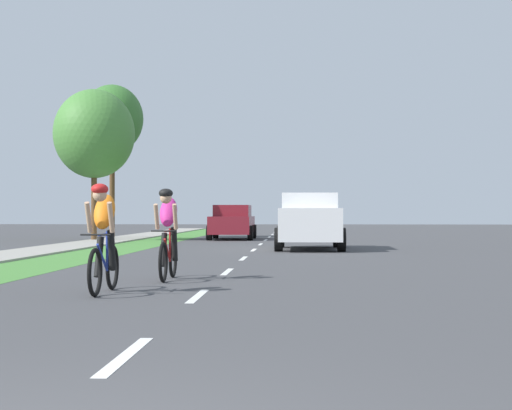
{
  "coord_description": "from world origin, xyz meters",
  "views": [
    {
      "loc": [
        1.4,
        -3.44,
        1.16
      ],
      "look_at": [
        0.28,
        17.8,
        1.38
      ],
      "focal_mm": 56.21,
      "sensor_mm": 36.0,
      "label": 1
    }
  ],
  "objects_px": {
    "cyclist_lead": "(104,237)",
    "street_tree_far": "(112,119)",
    "suv_white": "(309,220)",
    "cyclist_trailing": "(168,233)",
    "street_tree_near": "(94,134)",
    "sedan_maroon": "(232,222)"
  },
  "relations": [
    {
      "from": "cyclist_lead",
      "to": "suv_white",
      "type": "xyz_separation_m",
      "value": [
        3.17,
        14.32,
        0.14
      ]
    },
    {
      "from": "suv_white",
      "to": "sedan_maroon",
      "type": "height_order",
      "value": "suv_white"
    },
    {
      "from": "street_tree_near",
      "to": "cyclist_trailing",
      "type": "bearing_deg",
      "value": -72.03
    },
    {
      "from": "cyclist_lead",
      "to": "street_tree_near",
      "type": "height_order",
      "value": "street_tree_near"
    },
    {
      "from": "sedan_maroon",
      "to": "street_tree_near",
      "type": "xyz_separation_m",
      "value": [
        -5.68,
        -2.1,
        3.73
      ]
    },
    {
      "from": "street_tree_near",
      "to": "street_tree_far",
      "type": "bearing_deg",
      "value": 88.85
    },
    {
      "from": "street_tree_near",
      "to": "suv_white",
      "type": "bearing_deg",
      "value": -40.15
    },
    {
      "from": "sedan_maroon",
      "to": "street_tree_far",
      "type": "relative_size",
      "value": 0.61
    },
    {
      "from": "suv_white",
      "to": "street_tree_near",
      "type": "relative_size",
      "value": 0.74
    },
    {
      "from": "suv_white",
      "to": "street_tree_near",
      "type": "height_order",
      "value": "street_tree_near"
    },
    {
      "from": "cyclist_lead",
      "to": "street_tree_far",
      "type": "relative_size",
      "value": 0.24
    },
    {
      "from": "sedan_maroon",
      "to": "street_tree_far",
      "type": "bearing_deg",
      "value": 170.6
    },
    {
      "from": "suv_white",
      "to": "cyclist_trailing",
      "type": "bearing_deg",
      "value": -102.31
    },
    {
      "from": "cyclist_lead",
      "to": "suv_white",
      "type": "distance_m",
      "value": 14.67
    },
    {
      "from": "suv_white",
      "to": "street_tree_near",
      "type": "xyz_separation_m",
      "value": [
        -8.95,
        7.55,
        3.55
      ]
    },
    {
      "from": "street_tree_far",
      "to": "cyclist_trailing",
      "type": "bearing_deg",
      "value": -74.45
    },
    {
      "from": "cyclist_lead",
      "to": "suv_white",
      "type": "height_order",
      "value": "suv_white"
    },
    {
      "from": "sedan_maroon",
      "to": "street_tree_near",
      "type": "bearing_deg",
      "value": -159.74
    },
    {
      "from": "cyclist_trailing",
      "to": "street_tree_near",
      "type": "xyz_separation_m",
      "value": [
        -6.33,
        19.52,
        3.69
      ]
    },
    {
      "from": "street_tree_far",
      "to": "cyclist_lead",
      "type": "bearing_deg",
      "value": -77.06
    },
    {
      "from": "suv_white",
      "to": "sedan_maroon",
      "type": "bearing_deg",
      "value": 108.74
    },
    {
      "from": "cyclist_lead",
      "to": "cyclist_trailing",
      "type": "relative_size",
      "value": 1.0
    }
  ]
}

